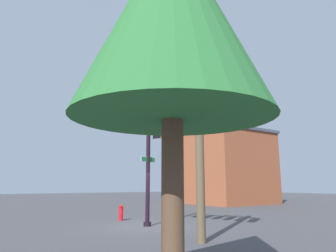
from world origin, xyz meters
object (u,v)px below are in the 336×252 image
signal_pole_assembly (182,129)px  fire_hydrant (121,213)px  brick_building (224,167)px  tree_near (172,18)px  utility_pole (199,124)px

signal_pole_assembly → fire_hydrant: (-4.90, -0.52, -4.00)m
fire_hydrant → brick_building: bearing=116.4°
brick_building → tree_near: bearing=-46.5°
fire_hydrant → tree_near: size_ratio=0.13×
utility_pole → brick_building: size_ratio=0.92×
fire_hydrant → tree_near: 13.51m
utility_pole → fire_hydrant: (-7.52, 0.69, -3.63)m
signal_pole_assembly → utility_pole: bearing=-24.8°
tree_near → brick_building: bearing=133.5°
tree_near → brick_building: (-19.64, 20.67, -0.96)m
tree_near → brick_building: brick_building is taller
signal_pole_assembly → tree_near: (6.92, -5.44, 0.29)m
tree_near → brick_building: 28.53m
utility_pole → fire_hydrant: size_ratio=9.46×
utility_pole → brick_building: (-15.34, 16.44, -0.30)m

